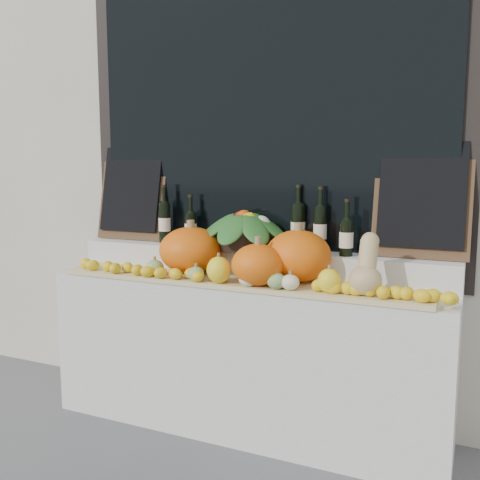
% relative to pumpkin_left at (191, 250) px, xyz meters
% --- Properties ---
extents(storefront_facade, '(7.00, 0.94, 4.50)m').
position_rel_pumpkin_left_xyz_m(storefront_facade, '(0.32, 0.78, 1.21)').
color(storefront_facade, beige).
rests_on(storefront_facade, ground).
extents(display_sill, '(2.30, 0.55, 0.88)m').
position_rel_pumpkin_left_xyz_m(display_sill, '(0.32, 0.06, -0.60)').
color(display_sill, silver).
rests_on(display_sill, ground).
extents(rear_tier, '(2.30, 0.25, 0.16)m').
position_rel_pumpkin_left_xyz_m(rear_tier, '(0.32, 0.21, -0.08)').
color(rear_tier, silver).
rests_on(rear_tier, display_sill).
extents(straw_bedding, '(2.10, 0.32, 0.02)m').
position_rel_pumpkin_left_xyz_m(straw_bedding, '(0.32, -0.07, -0.15)').
color(straw_bedding, tan).
rests_on(straw_bedding, display_sill).
extents(pumpkin_left, '(0.46, 0.46, 0.27)m').
position_rel_pumpkin_left_xyz_m(pumpkin_left, '(0.00, 0.00, 0.00)').
color(pumpkin_left, orange).
rests_on(pumpkin_left, straw_bedding).
extents(pumpkin_right, '(0.47, 0.47, 0.28)m').
position_rel_pumpkin_left_xyz_m(pumpkin_right, '(0.64, 0.03, 0.00)').
color(pumpkin_right, orange).
rests_on(pumpkin_right, straw_bedding).
extents(pumpkin_center, '(0.37, 0.37, 0.22)m').
position_rel_pumpkin_left_xyz_m(pumpkin_center, '(0.48, -0.14, -0.03)').
color(pumpkin_center, orange).
rests_on(pumpkin_center, straw_bedding).
extents(butternut_squash, '(0.16, 0.22, 0.30)m').
position_rel_pumpkin_left_xyz_m(butternut_squash, '(1.04, -0.11, -0.02)').
color(butternut_squash, tan).
rests_on(butternut_squash, straw_bedding).
extents(decorative_gourds, '(1.13, 0.15, 0.17)m').
position_rel_pumpkin_left_xyz_m(decorative_gourds, '(0.41, -0.17, -0.08)').
color(decorative_gourds, '#2C691F').
rests_on(decorative_gourds, straw_bedding).
extents(lemon_heap, '(2.20, 0.16, 0.06)m').
position_rel_pumpkin_left_xyz_m(lemon_heap, '(0.32, -0.18, -0.10)').
color(lemon_heap, yellow).
rests_on(lemon_heap, straw_bedding).
extents(produce_bowl, '(0.60, 0.60, 0.24)m').
position_rel_pumpkin_left_xyz_m(produce_bowl, '(0.25, 0.19, 0.11)').
color(produce_bowl, black).
rests_on(produce_bowl, rear_tier).
extents(wine_bottle_far_left, '(0.08, 0.08, 0.37)m').
position_rel_pumpkin_left_xyz_m(wine_bottle_far_left, '(-0.31, 0.21, 0.13)').
color(wine_bottle_far_left, black).
rests_on(wine_bottle_far_left, rear_tier).
extents(wine_bottle_near_left, '(0.08, 0.08, 0.31)m').
position_rel_pumpkin_left_xyz_m(wine_bottle_near_left, '(-0.12, 0.22, 0.10)').
color(wine_bottle_near_left, black).
rests_on(wine_bottle_near_left, rear_tier).
extents(wine_bottle_tall, '(0.08, 0.08, 0.38)m').
position_rel_pumpkin_left_xyz_m(wine_bottle_tall, '(0.56, 0.27, 0.14)').
color(wine_bottle_tall, black).
rests_on(wine_bottle_tall, rear_tier).
extents(wine_bottle_near_right, '(0.08, 0.08, 0.37)m').
position_rel_pumpkin_left_xyz_m(wine_bottle_near_right, '(0.70, 0.24, 0.13)').
color(wine_bottle_near_right, black).
rests_on(wine_bottle_near_right, rear_tier).
extents(wine_bottle_far_right, '(0.08, 0.08, 0.31)m').
position_rel_pumpkin_left_xyz_m(wine_bottle_far_right, '(0.87, 0.17, 0.10)').
color(wine_bottle_far_right, black).
rests_on(wine_bottle_far_right, rear_tier).
extents(chalkboard_left, '(0.50, 0.15, 0.61)m').
position_rel_pumpkin_left_xyz_m(chalkboard_left, '(-0.60, 0.27, 0.32)').
color(chalkboard_left, '#4C331E').
rests_on(chalkboard_left, rear_tier).
extents(chalkboard_right, '(0.50, 0.15, 0.61)m').
position_rel_pumpkin_left_xyz_m(chalkboard_right, '(1.24, 0.27, 0.32)').
color(chalkboard_right, '#4C331E').
rests_on(chalkboard_right, rear_tier).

